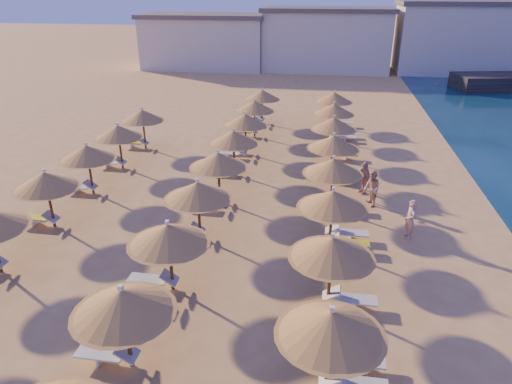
% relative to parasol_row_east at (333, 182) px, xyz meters
% --- Properties ---
extents(ground, '(220.00, 220.00, 0.00)m').
position_rel_parasol_row_east_xyz_m(ground, '(-2.31, -3.61, -2.15)').
color(ground, tan).
rests_on(ground, ground).
extents(hotel_blocks, '(46.66, 9.72, 8.10)m').
position_rel_parasol_row_east_xyz_m(hotel_blocks, '(0.30, 41.60, 1.55)').
color(hotel_blocks, beige).
rests_on(hotel_blocks, ground).
extents(parasol_row_east, '(2.79, 34.76, 2.70)m').
position_rel_parasol_row_east_xyz_m(parasol_row_east, '(0.00, 0.00, 0.00)').
color(parasol_row_east, brown).
rests_on(parasol_row_east, ground).
extents(parasol_row_west, '(2.79, 34.76, 2.70)m').
position_rel_parasol_row_east_xyz_m(parasol_row_west, '(-5.33, 0.00, 0.00)').
color(parasol_row_west, brown).
rests_on(parasol_row_west, ground).
extents(parasol_row_inland, '(2.79, 20.55, 2.70)m').
position_rel_parasol_row_east_xyz_m(parasol_row_inland, '(-11.93, 0.00, 0.00)').
color(parasol_row_inland, brown).
rests_on(parasol_row_inland, ground).
extents(loungers, '(15.10, 32.53, 0.66)m').
position_rel_parasol_row_east_xyz_m(loungers, '(-4.42, -0.11, -1.81)').
color(loungers, silver).
rests_on(loungers, ground).
extents(beachgoer_a, '(0.57, 0.72, 1.73)m').
position_rel_parasol_row_east_xyz_m(beachgoer_a, '(3.23, -0.38, -1.28)').
color(beachgoer_a, tan).
rests_on(beachgoer_a, ground).
extents(beachgoer_b, '(0.91, 1.03, 1.77)m').
position_rel_parasol_row_east_xyz_m(beachgoer_b, '(1.89, 2.56, -1.26)').
color(beachgoer_b, tan).
rests_on(beachgoer_b, ground).
extents(beachgoer_c, '(0.83, 1.07, 1.70)m').
position_rel_parasol_row_east_xyz_m(beachgoer_c, '(1.63, 4.00, -1.30)').
color(beachgoer_c, tan).
rests_on(beachgoer_c, ground).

